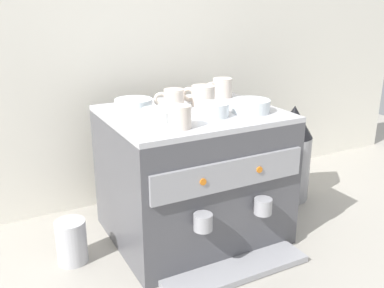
{
  "coord_description": "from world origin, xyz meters",
  "views": [
    {
      "loc": [
        -0.65,
        -1.23,
        0.81
      ],
      "look_at": [
        0.0,
        0.0,
        0.34
      ],
      "focal_mm": 40.44,
      "sensor_mm": 36.0,
      "label": 1
    }
  ],
  "objects_px": {
    "ceramic_bowl_0": "(251,106)",
    "ceramic_bowl_3": "(159,115)",
    "ceramic_cup_3": "(173,99)",
    "ceramic_bowl_1": "(134,106)",
    "espresso_machine": "(193,175)",
    "ceramic_cup_0": "(202,95)",
    "ceramic_cup_2": "(180,116)",
    "coffee_grinder": "(291,153)",
    "ceramic_cup_1": "(221,88)",
    "ceramic_bowl_2": "(213,110)",
    "milk_pitcher": "(72,241)"
  },
  "relations": [
    {
      "from": "espresso_machine",
      "to": "ceramic_cup_1",
      "type": "xyz_separation_m",
      "value": [
        0.2,
        0.14,
        0.26
      ]
    },
    {
      "from": "ceramic_cup_3",
      "to": "ceramic_bowl_0",
      "type": "height_order",
      "value": "ceramic_cup_3"
    },
    {
      "from": "ceramic_bowl_0",
      "to": "ceramic_bowl_3",
      "type": "height_order",
      "value": "ceramic_bowl_0"
    },
    {
      "from": "ceramic_cup_1",
      "to": "espresso_machine",
      "type": "bearing_deg",
      "value": -144.61
    },
    {
      "from": "ceramic_cup_0",
      "to": "ceramic_bowl_2",
      "type": "height_order",
      "value": "ceramic_cup_0"
    },
    {
      "from": "ceramic_cup_2",
      "to": "ceramic_cup_3",
      "type": "height_order",
      "value": "ceramic_cup_2"
    },
    {
      "from": "ceramic_cup_2",
      "to": "ceramic_bowl_2",
      "type": "relative_size",
      "value": 1.03
    },
    {
      "from": "ceramic_cup_3",
      "to": "ceramic_bowl_0",
      "type": "bearing_deg",
      "value": -38.86
    },
    {
      "from": "ceramic_cup_2",
      "to": "ceramic_bowl_2",
      "type": "bearing_deg",
      "value": 23.05
    },
    {
      "from": "ceramic_cup_0",
      "to": "espresso_machine",
      "type": "bearing_deg",
      "value": -138.32
    },
    {
      "from": "ceramic_cup_0",
      "to": "milk_pitcher",
      "type": "bearing_deg",
      "value": -174.81
    },
    {
      "from": "ceramic_bowl_1",
      "to": "milk_pitcher",
      "type": "relative_size",
      "value": 0.87
    },
    {
      "from": "ceramic_cup_0",
      "to": "milk_pitcher",
      "type": "height_order",
      "value": "ceramic_cup_0"
    },
    {
      "from": "ceramic_bowl_1",
      "to": "ceramic_bowl_2",
      "type": "height_order",
      "value": "same"
    },
    {
      "from": "espresso_machine",
      "to": "ceramic_bowl_2",
      "type": "distance_m",
      "value": 0.26
    },
    {
      "from": "espresso_machine",
      "to": "ceramic_cup_2",
      "type": "xyz_separation_m",
      "value": [
        -0.12,
        -0.15,
        0.26
      ]
    },
    {
      "from": "ceramic_cup_2",
      "to": "ceramic_bowl_0",
      "type": "distance_m",
      "value": 0.29
    },
    {
      "from": "milk_pitcher",
      "to": "ceramic_bowl_1",
      "type": "bearing_deg",
      "value": 15.09
    },
    {
      "from": "ceramic_cup_1",
      "to": "ceramic_bowl_0",
      "type": "relative_size",
      "value": 0.88
    },
    {
      "from": "ceramic_bowl_2",
      "to": "espresso_machine",
      "type": "bearing_deg",
      "value": 107.51
    },
    {
      "from": "ceramic_bowl_3",
      "to": "ceramic_bowl_0",
      "type": "bearing_deg",
      "value": -9.61
    },
    {
      "from": "ceramic_bowl_0",
      "to": "coffee_grinder",
      "type": "distance_m",
      "value": 0.46
    },
    {
      "from": "ceramic_bowl_1",
      "to": "ceramic_bowl_3",
      "type": "bearing_deg",
      "value": -75.83
    },
    {
      "from": "ceramic_cup_3",
      "to": "ceramic_bowl_0",
      "type": "distance_m",
      "value": 0.26
    },
    {
      "from": "ceramic_bowl_0",
      "to": "coffee_grinder",
      "type": "xyz_separation_m",
      "value": [
        0.33,
        0.16,
        -0.27
      ]
    },
    {
      "from": "ceramic_cup_2",
      "to": "ceramic_bowl_1",
      "type": "relative_size",
      "value": 0.83
    },
    {
      "from": "ceramic_cup_2",
      "to": "milk_pitcher",
      "type": "distance_m",
      "value": 0.54
    },
    {
      "from": "ceramic_cup_1",
      "to": "coffee_grinder",
      "type": "xyz_separation_m",
      "value": [
        0.3,
        -0.08,
        -0.29
      ]
    },
    {
      "from": "ceramic_cup_1",
      "to": "ceramic_bowl_1",
      "type": "distance_m",
      "value": 0.38
    },
    {
      "from": "ceramic_cup_3",
      "to": "ceramic_bowl_1",
      "type": "relative_size",
      "value": 0.83
    },
    {
      "from": "milk_pitcher",
      "to": "coffee_grinder",
      "type": "bearing_deg",
      "value": 2.92
    },
    {
      "from": "espresso_machine",
      "to": "coffee_grinder",
      "type": "xyz_separation_m",
      "value": [
        0.5,
        0.06,
        -0.02
      ]
    },
    {
      "from": "ceramic_bowl_0",
      "to": "coffee_grinder",
      "type": "relative_size",
      "value": 0.31
    },
    {
      "from": "ceramic_bowl_1",
      "to": "ceramic_cup_3",
      "type": "bearing_deg",
      "value": -7.37
    },
    {
      "from": "ceramic_cup_1",
      "to": "ceramic_bowl_3",
      "type": "xyz_separation_m",
      "value": [
        -0.34,
        -0.19,
        -0.02
      ]
    },
    {
      "from": "espresso_machine",
      "to": "ceramic_cup_0",
      "type": "xyz_separation_m",
      "value": [
        0.07,
        0.06,
        0.26
      ]
    },
    {
      "from": "coffee_grinder",
      "to": "ceramic_bowl_3",
      "type": "bearing_deg",
      "value": -170.3
    },
    {
      "from": "coffee_grinder",
      "to": "milk_pitcher",
      "type": "xyz_separation_m",
      "value": [
        -0.93,
        -0.05,
        -0.13
      ]
    },
    {
      "from": "ceramic_bowl_1",
      "to": "ceramic_bowl_3",
      "type": "height_order",
      "value": "ceramic_bowl_1"
    },
    {
      "from": "espresso_machine",
      "to": "ceramic_bowl_3",
      "type": "xyz_separation_m",
      "value": [
        -0.14,
        -0.04,
        0.24
      ]
    },
    {
      "from": "ceramic_bowl_2",
      "to": "ceramic_bowl_3",
      "type": "relative_size",
      "value": 0.89
    },
    {
      "from": "ceramic_cup_1",
      "to": "ceramic_bowl_1",
      "type": "height_order",
      "value": "ceramic_cup_1"
    },
    {
      "from": "ceramic_bowl_3",
      "to": "milk_pitcher",
      "type": "bearing_deg",
      "value": 167.84
    },
    {
      "from": "ceramic_cup_3",
      "to": "ceramic_bowl_2",
      "type": "relative_size",
      "value": 1.03
    },
    {
      "from": "ceramic_bowl_1",
      "to": "coffee_grinder",
      "type": "bearing_deg",
      "value": -1.82
    },
    {
      "from": "ceramic_bowl_3",
      "to": "coffee_grinder",
      "type": "distance_m",
      "value": 0.7
    },
    {
      "from": "ceramic_cup_2",
      "to": "ceramic_bowl_3",
      "type": "height_order",
      "value": "ceramic_cup_2"
    },
    {
      "from": "ceramic_cup_2",
      "to": "ceramic_cup_3",
      "type": "bearing_deg",
      "value": 69.15
    },
    {
      "from": "ceramic_bowl_0",
      "to": "ceramic_bowl_2",
      "type": "bearing_deg",
      "value": 175.94
    },
    {
      "from": "ceramic_cup_0",
      "to": "milk_pitcher",
      "type": "relative_size",
      "value": 0.72
    }
  ]
}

